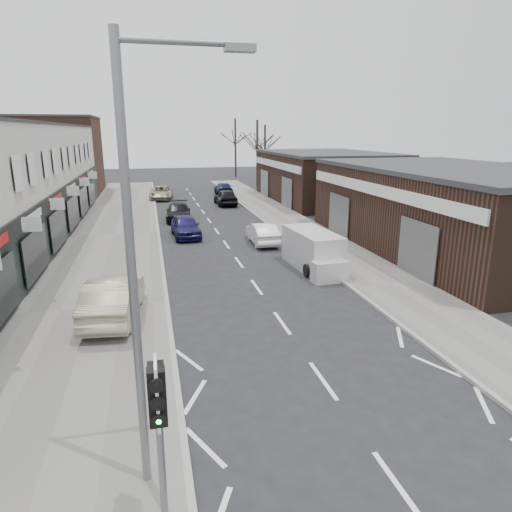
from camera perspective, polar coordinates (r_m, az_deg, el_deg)
ground at (r=11.57m, az=12.16°, el=-19.87°), size 160.00×160.00×0.00m
pavement_left at (r=31.25m, az=-17.29°, el=2.51°), size 5.50×64.00×0.12m
pavement_right at (r=32.74m, az=5.08°, el=3.71°), size 3.50×64.00×0.12m
brick_block_far at (r=54.30m, az=-23.32°, el=11.33°), size 8.00×10.00×8.00m
right_unit_near at (r=28.40m, az=23.52°, el=5.21°), size 10.00×18.00×4.50m
right_unit_far at (r=45.88m, az=8.58°, el=9.68°), size 10.00×16.00×4.50m
tree_far_a at (r=58.38m, az=0.16°, el=8.80°), size 3.60×3.60×8.00m
tree_far_b at (r=64.77m, az=1.10°, el=9.44°), size 3.60×3.60×7.50m
tree_far_c at (r=69.96m, az=-2.54°, el=9.86°), size 3.60×3.60×8.50m
traffic_light at (r=7.68m, az=-12.14°, el=-18.07°), size 0.28×0.60×3.10m
street_lamp at (r=7.91m, az=-14.15°, el=0.35°), size 2.23×0.22×8.00m
warning_sign at (r=20.94m, az=-15.12°, el=2.64°), size 0.12×0.80×2.70m
white_van at (r=22.73m, az=7.19°, el=0.60°), size 1.99×4.90×1.86m
sedan_on_pavement at (r=17.09m, az=-17.35°, el=-4.98°), size 2.11×4.78×1.52m
parked_car_left_a at (r=29.81m, az=-8.79°, el=3.70°), size 1.85×4.19×1.40m
parked_car_left_b at (r=35.66m, az=-9.68°, el=5.47°), size 2.11×4.59×1.30m
parked_car_left_c at (r=47.26m, az=-11.75°, el=7.75°), size 2.51×4.86×1.31m
parked_car_right_a at (r=27.72m, az=0.80°, el=2.87°), size 1.42×3.89×1.27m
parked_car_right_b at (r=42.76m, az=-3.82°, el=7.38°), size 1.80×4.36×1.48m
parked_car_right_c at (r=50.09m, az=-4.09°, el=8.40°), size 1.92×4.38×1.25m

